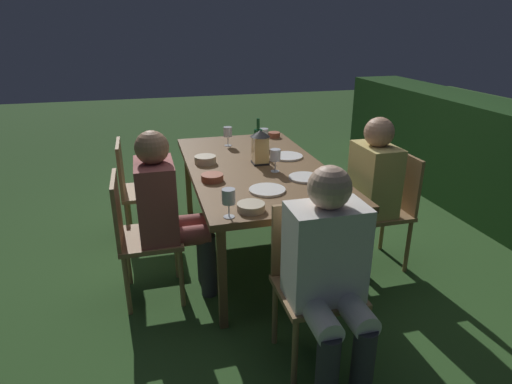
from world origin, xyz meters
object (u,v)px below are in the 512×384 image
at_px(wine_glass_a, 229,198).
at_px(plate_c, 287,156).
at_px(lantern_centerpiece, 260,145).
at_px(bowl_salad, 212,177).
at_px(green_bottle_on_table, 258,140).
at_px(chair_side_left_a, 138,187).
at_px(plate_b, 267,190).
at_px(person_in_mustard, 365,188).
at_px(wine_glass_b, 264,134).
at_px(bowl_dip, 251,207).
at_px(dining_table, 256,171).
at_px(person_in_rust, 167,208).
at_px(bowl_olives, 205,159).
at_px(wine_glass_c, 275,156).
at_px(chair_side_right_b, 387,204).
at_px(chair_head_far, 313,276).
at_px(person_in_cream, 330,270).
at_px(chair_side_left_b, 139,232).
at_px(plate_a, 305,178).
at_px(wine_glass_d, 228,133).
at_px(bowl_bread, 274,135).

distance_m(wine_glass_a, plate_c, 1.23).
bearing_deg(lantern_centerpiece, bowl_salad, -55.46).
xyz_separation_m(green_bottle_on_table, wine_glass_a, (1.20, -0.49, 0.01)).
height_order(chair_side_left_a, plate_b, chair_side_left_a).
bearing_deg(person_in_mustard, chair_side_left_a, -118.17).
distance_m(green_bottle_on_table, bowl_salad, 0.76).
height_order(wine_glass_b, plate_c, wine_glass_b).
bearing_deg(bowl_dip, lantern_centerpiece, 161.31).
height_order(dining_table, plate_b, plate_b).
relative_size(person_in_rust, wine_glass_a, 6.80).
distance_m(dining_table, wine_glass_b, 0.54).
bearing_deg(plate_c, bowl_olives, -90.46).
bearing_deg(chair_side_left_a, wine_glass_c, 58.82).
distance_m(chair_side_right_b, lantern_centerpiece, 1.05).
xyz_separation_m(chair_side_left_a, wine_glass_b, (-0.04, 1.10, 0.36)).
relative_size(wine_glass_b, bowl_dip, 1.03).
distance_m(chair_side_left_a, wine_glass_b, 1.16).
height_order(dining_table, chair_head_far, chair_head_far).
bearing_deg(bowl_salad, person_in_cream, 18.36).
bearing_deg(chair_head_far, chair_side_left_b, -130.65).
bearing_deg(plate_a, person_in_mustard, 82.96).
relative_size(chair_side_left_b, person_in_mustard, 0.76).
bearing_deg(bowl_salad, person_in_mustard, 80.84).
height_order(person_in_rust, wine_glass_c, person_in_rust).
relative_size(chair_side_left_a, plate_b, 3.63).
bearing_deg(wine_glass_c, bowl_salad, -80.46).
height_order(chair_side_left_a, plate_a, chair_side_left_a).
bearing_deg(wine_glass_c, person_in_rust, -72.39).
relative_size(chair_side_right_b, person_in_mustard, 0.76).
relative_size(lantern_centerpiece, bowl_olives, 1.60).
height_order(dining_table, bowl_salad, bowl_salad).
distance_m(green_bottle_on_table, bowl_olives, 0.51).
bearing_deg(dining_table, person_in_mustard, 58.64).
relative_size(lantern_centerpiece, wine_glass_a, 1.57).
xyz_separation_m(person_in_cream, wine_glass_b, (-1.87, 0.19, 0.21)).
distance_m(chair_side_left_b, chair_head_far, 1.19).
bearing_deg(wine_glass_a, bowl_salad, 179.35).
xyz_separation_m(person_in_rust, plate_c, (-0.58, 1.00, 0.10)).
height_order(person_in_rust, wine_glass_b, person_in_rust).
xyz_separation_m(person_in_rust, wine_glass_d, (-1.04, 0.61, 0.21)).
height_order(bowl_olives, bowl_dip, bowl_olives).
height_order(chair_side_right_b, lantern_centerpiece, lantern_centerpiece).
bearing_deg(person_in_mustard, chair_head_far, -42.37).
xyz_separation_m(plate_b, bowl_olives, (-0.69, -0.30, 0.02)).
height_order(chair_side_left_a, wine_glass_d, wine_glass_d).
distance_m(person_in_cream, plate_c, 1.58).
bearing_deg(chair_head_far, wine_glass_d, -176.98).
height_order(person_in_mustard, plate_c, person_in_mustard).
bearing_deg(plate_a, wine_glass_d, -160.36).
relative_size(wine_glass_c, bowl_bread, 1.48).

